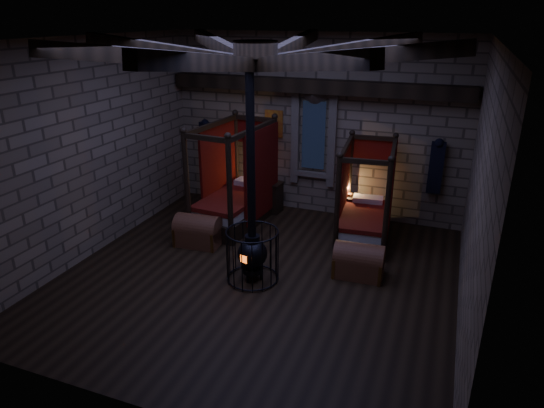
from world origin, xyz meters
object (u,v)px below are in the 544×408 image
(bed_left, at_px, (236,199))
(stove, at_px, (252,250))
(bed_right, at_px, (365,216))
(trunk_right, at_px, (359,262))
(trunk_left, at_px, (198,231))

(bed_left, height_order, stove, stove)
(bed_left, height_order, bed_right, bed_left)
(bed_right, distance_m, trunk_right, 1.70)
(bed_left, xyz_separation_m, trunk_left, (-0.25, -1.39, -0.27))
(bed_right, xyz_separation_m, stove, (-1.56, -2.50, 0.09))
(bed_left, distance_m, stove, 2.70)
(trunk_left, height_order, stove, stove)
(bed_right, height_order, trunk_left, bed_right)
(bed_right, bearing_deg, stove, -127.19)
(trunk_left, relative_size, trunk_right, 1.04)
(bed_left, relative_size, bed_right, 1.12)
(trunk_right, relative_size, stove, 0.23)
(bed_left, distance_m, bed_right, 2.96)
(stove, bearing_deg, trunk_left, 164.06)
(trunk_left, distance_m, trunk_right, 3.42)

